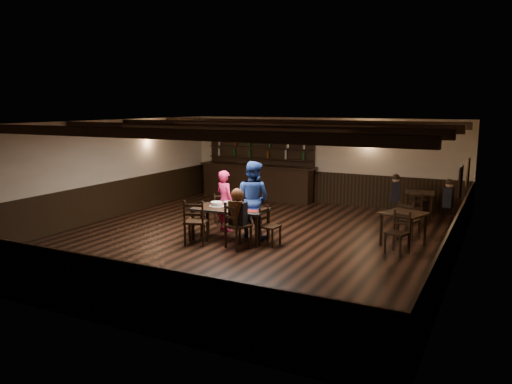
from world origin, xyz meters
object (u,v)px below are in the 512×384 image
at_px(man_blue, 252,199).
at_px(bar_counter, 258,177).
at_px(dining_table, 231,211).
at_px(chair_near_right, 235,222).
at_px(woman_pink, 225,201).
at_px(cake, 217,204).
at_px(chair_near_left, 195,219).

distance_m(man_blue, bar_counter, 4.92).
height_order(dining_table, chair_near_right, chair_near_right).
height_order(dining_table, woman_pink, woman_pink).
bearing_deg(bar_counter, chair_near_right, -68.26).
relative_size(cake, bar_counter, 0.09).
distance_m(chair_near_right, man_blue, 1.13).
relative_size(woman_pink, cake, 4.40).
bearing_deg(cake, chair_near_left, -96.37).
xyz_separation_m(dining_table, bar_counter, (-1.75, 4.92, 0.04)).
bearing_deg(man_blue, dining_table, 57.34).
bearing_deg(cake, dining_table, -5.81).
distance_m(woman_pink, man_blue, 0.91).
relative_size(chair_near_left, woman_pink, 0.68).
distance_m(chair_near_right, cake, 1.09).
distance_m(chair_near_left, cake, 0.82).
height_order(chair_near_right, cake, chair_near_right).
distance_m(chair_near_right, woman_pink, 1.63).
distance_m(dining_table, chair_near_right, 0.77).
height_order(man_blue, bar_counter, bar_counter).
bearing_deg(chair_near_right, woman_pink, 127.87).
bearing_deg(woman_pink, chair_near_left, 115.15).
bearing_deg(chair_near_left, cake, 83.63).
xyz_separation_m(man_blue, bar_counter, (-2.08, 4.46, -0.18)).
bearing_deg(cake, bar_counter, 105.50).
xyz_separation_m(woman_pink, bar_counter, (-1.21, 4.25, -0.03)).
relative_size(chair_near_left, man_blue, 0.57).
height_order(cake, bar_counter, bar_counter).
height_order(woman_pink, man_blue, man_blue).
bearing_deg(man_blue, bar_counter, -62.40).
xyz_separation_m(chair_near_right, bar_counter, (-2.21, 5.54, 0.13)).
bearing_deg(bar_counter, man_blue, -64.95).
xyz_separation_m(woman_pink, cake, (0.14, -0.63, 0.04)).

